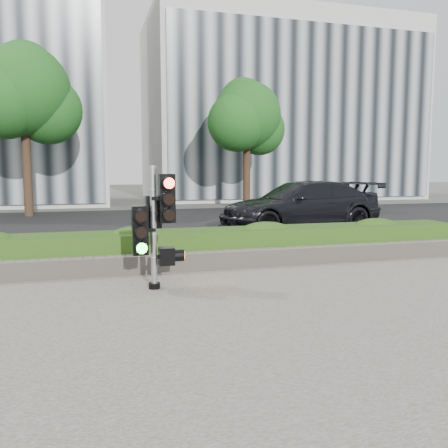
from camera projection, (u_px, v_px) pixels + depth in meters
name	position (u px, v px, depth m)	size (l,w,h in m)	color
ground	(234.00, 295.00, 7.34)	(120.00, 120.00, 0.00)	#51514C
sidewalk	(305.00, 354.00, 4.95)	(16.00, 11.00, 0.03)	#9E9389
road	(150.00, 225.00, 16.88)	(60.00, 13.00, 0.02)	black
curb	(191.00, 256.00, 10.34)	(60.00, 0.25, 0.12)	gray
stone_wall	(205.00, 261.00, 9.13)	(12.00, 0.32, 0.34)	gray
hedge	(197.00, 247.00, 9.73)	(12.00, 1.00, 0.68)	#4C7B26
building_right	(277.00, 113.00, 33.56)	(18.00, 10.00, 12.00)	#B7B7B2
tree_left	(23.00, 94.00, 19.41)	(4.61, 4.03, 7.34)	black
tree_right	(246.00, 118.00, 23.19)	(4.10, 3.58, 6.53)	black
traffic_signal	(155.00, 221.00, 7.56)	(0.68, 0.50, 1.98)	black
car_dark	(300.00, 205.00, 15.27)	(2.20, 5.42, 1.57)	black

